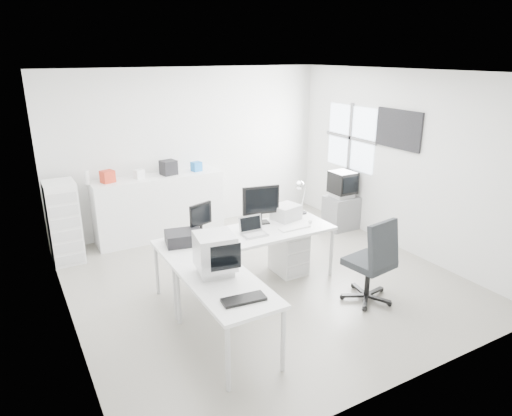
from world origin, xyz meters
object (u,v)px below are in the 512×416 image
filing_cabinet (64,222)px  main_desk (248,259)px  lcd_monitor_large (261,205)px  crt_monitor (215,253)px  drawer_pedestal (289,252)px  crt_tv (343,185)px  sideboard (160,207)px  lcd_monitor_small (201,220)px  side_desk (226,315)px  office_chair (369,259)px  laser_printer (286,212)px  tv_cabinet (341,212)px  laptop (254,227)px  inkjet_printer (184,238)px

filing_cabinet → main_desk: bearing=-44.9°
lcd_monitor_large → filing_cabinet: 2.99m
lcd_monitor_large → crt_monitor: lcd_monitor_large is taller
drawer_pedestal → crt_tv: size_ratio=1.20×
sideboard → filing_cabinet: size_ratio=1.73×
lcd_monitor_small → crt_tv: lcd_monitor_small is taller
side_desk → main_desk: bearing=52.3°
office_chair → filing_cabinet: (-3.17, 3.12, 0.05)m
crt_tv → sideboard: size_ratio=0.23×
office_chair → sideboard: (-1.62, 3.37, -0.04)m
laser_printer → sideboard: sideboard is taller
drawer_pedestal → lcd_monitor_small: 1.43m
laser_printer → office_chair: (0.39, -1.33, -0.28)m
crt_monitor → tv_cabinet: (3.32, 1.89, -0.70)m
lcd_monitor_large → tv_cabinet: size_ratio=0.92×
office_chair → lcd_monitor_large: bearing=111.8°
laptop → crt_tv: bearing=27.5°
laser_printer → filing_cabinet: 3.31m
sideboard → inkjet_printer: bearing=-99.8°
main_desk → crt_monitor: (-0.85, -0.85, 0.62)m
drawer_pedestal → sideboard: bearing=118.1°
sideboard → filing_cabinet: filing_cabinet is taller
crt_monitor → crt_tv: 3.83m
main_desk → sideboard: 2.31m
laser_printer → crt_tv: size_ratio=0.73×
lcd_monitor_small → lcd_monitor_large: lcd_monitor_large is taller
crt_monitor → tv_cabinet: size_ratio=0.82×
laser_printer → crt_tv: 1.91m
main_desk → laptop: laptop is taller
crt_monitor → filing_cabinet: (-1.18, 2.87, -0.37)m
lcd_monitor_small → side_desk: bearing=-121.3°
tv_cabinet → filing_cabinet: filing_cabinet is taller
drawer_pedestal → filing_cabinet: filing_cabinet is taller
lcd_monitor_large → crt_monitor: 1.63m
drawer_pedestal → office_chair: (0.44, -1.16, 0.28)m
main_desk → tv_cabinet: 2.69m
main_desk → crt_monitor: size_ratio=4.93×
side_desk → laser_printer: (1.60, 1.32, 0.48)m
side_desk → inkjet_printer: (0.00, 1.20, 0.45)m
inkjet_printer → laptop: 0.92m
laser_printer → filing_cabinet: (-2.78, 1.80, -0.23)m
lcd_monitor_small → laser_printer: bearing=-20.1°
office_chair → tv_cabinet: office_chair is taller
filing_cabinet → inkjet_printer: bearing=-58.5°
office_chair → filing_cabinet: size_ratio=0.93×
side_desk → tv_cabinet: size_ratio=2.36×
laptop → filing_cabinet: bearing=136.7°
crt_monitor → laser_printer: bearing=42.4°
crt_monitor → inkjet_printer: bearing=98.6°
drawer_pedestal → tv_cabinet: bearing=29.2°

